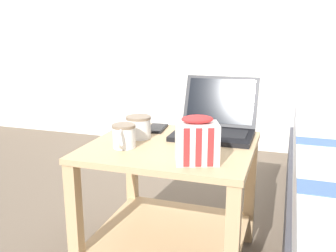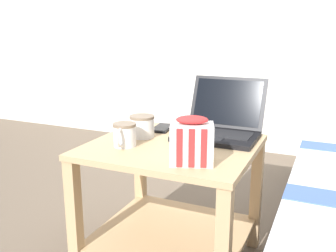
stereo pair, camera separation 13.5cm
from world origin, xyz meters
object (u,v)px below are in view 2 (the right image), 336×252
mug_front_right (142,125)px  cell_phone (163,128)px  mug_front_left (124,134)px  laptop (220,125)px  snack_bag (192,142)px

mug_front_right → cell_phone: 0.15m
mug_front_left → mug_front_right: 0.14m
mug_front_left → laptop: bearing=45.2°
cell_phone → snack_bag: bearing=-53.0°
mug_front_right → laptop: bearing=26.8°
cell_phone → mug_front_left: bearing=-94.7°
snack_bag → cell_phone: snack_bag is taller
laptop → snack_bag: size_ratio=1.96×
mug_front_left → mug_front_right: size_ratio=0.91×
laptop → snack_bag: 0.35m
mug_front_left → cell_phone: mug_front_left is taller
mug_front_left → snack_bag: (0.29, -0.07, 0.02)m
laptop → cell_phone: (-0.26, 0.00, -0.04)m
laptop → snack_bag: laptop is taller
mug_front_left → snack_bag: size_ratio=0.77×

